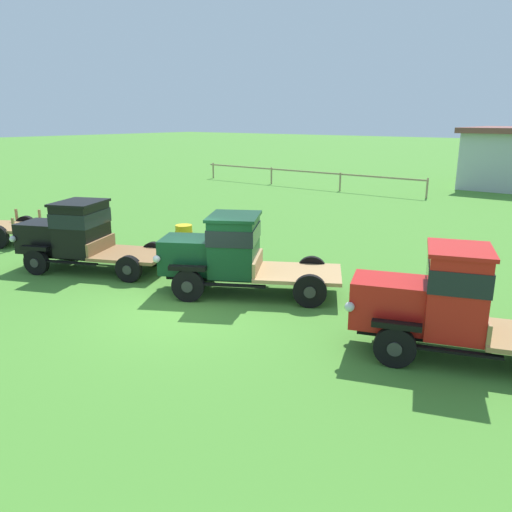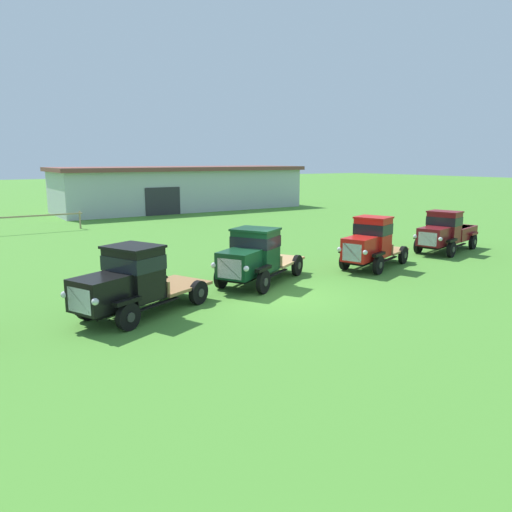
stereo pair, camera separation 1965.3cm
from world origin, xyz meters
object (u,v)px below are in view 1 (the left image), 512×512
Objects in this scene: vintage_truck_midrow_center at (229,252)px; vintage_truck_second_in_line at (77,234)px; vintage_truck_far_side at (443,301)px; oil_drum_beside_row at (184,236)px.

vintage_truck_second_in_line is at bearing -166.66° from vintage_truck_midrow_center.
oil_drum_beside_row is (-10.53, 3.11, -0.75)m from vintage_truck_far_side.
vintage_truck_far_side reaches higher than vintage_truck_midrow_center.
vintage_truck_far_side reaches higher than oil_drum_beside_row.
vintage_truck_far_side is at bearing -16.44° from oil_drum_beside_row.
vintage_truck_midrow_center is 5.91m from vintage_truck_far_side.
vintage_truck_second_in_line is 11.25m from vintage_truck_far_side.
vintage_truck_far_side is at bearing -3.19° from vintage_truck_midrow_center.
vintage_truck_midrow_center is 6.03× the size of oil_drum_beside_row.
vintage_truck_second_in_line reaches higher than vintage_truck_midrow_center.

